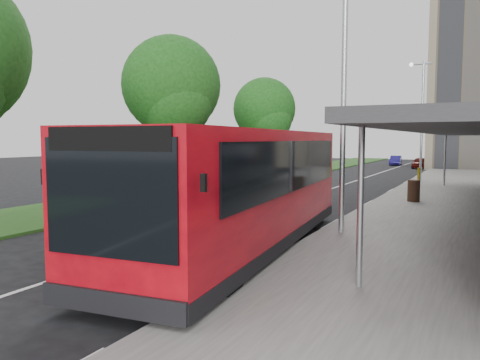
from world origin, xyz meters
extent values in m
plane|color=black|center=(0.00, 0.00, 0.00)|extent=(120.00, 120.00, 0.00)
cube|color=slate|center=(6.00, 20.00, 0.07)|extent=(5.00, 80.00, 0.15)
cube|color=#194215|center=(-7.00, 20.00, 0.05)|extent=(5.00, 80.00, 0.10)
cube|color=silver|center=(0.00, 15.00, 0.01)|extent=(0.12, 70.00, 0.01)
cube|color=silver|center=(3.30, -2.00, 0.01)|extent=(0.12, 2.00, 0.01)
cube|color=silver|center=(3.30, 4.00, 0.01)|extent=(0.12, 2.00, 0.01)
cube|color=silver|center=(3.30, 10.00, 0.01)|extent=(0.12, 2.00, 0.01)
cube|color=silver|center=(3.30, 16.00, 0.01)|extent=(0.12, 2.00, 0.01)
cube|color=silver|center=(3.30, 22.00, 0.01)|extent=(0.12, 2.00, 0.01)
cube|color=silver|center=(3.30, 28.00, 0.01)|extent=(0.12, 2.00, 0.01)
cube|color=silver|center=(3.30, 34.00, 0.01)|extent=(0.12, 2.00, 0.01)
cube|color=silver|center=(3.30, 40.00, 0.01)|extent=(0.12, 2.00, 0.01)
cube|color=silver|center=(3.30, 46.00, 0.01)|extent=(0.12, 2.00, 0.01)
cube|color=#2F2F32|center=(7.20, 8.00, 3.30)|extent=(2.80, 26.00, 0.25)
cylinder|color=#9CA0A5|center=(5.90, -3.00, 1.65)|extent=(0.12, 0.12, 3.30)
cylinder|color=#9CA0A5|center=(5.90, 19.00, 1.65)|extent=(0.12, 0.12, 3.30)
cylinder|color=#2F2012|center=(-7.00, 9.00, 2.06)|extent=(0.36, 0.36, 4.13)
sphere|color=#134712|center=(-7.00, 9.00, 5.82)|extent=(5.25, 5.25, 5.25)
sphere|color=#134712|center=(-6.40, 8.60, 4.88)|extent=(3.75, 3.75, 3.75)
sphere|color=#134712|center=(-7.50, 9.50, 5.16)|extent=(4.13, 4.13, 4.13)
cylinder|color=#2F2012|center=(-7.00, 21.00, 1.86)|extent=(0.36, 0.36, 3.72)
sphere|color=#134712|center=(-7.00, 21.00, 5.25)|extent=(4.74, 4.74, 4.74)
sphere|color=#134712|center=(-6.40, 20.60, 4.40)|extent=(3.38, 3.38, 3.38)
sphere|color=#134712|center=(-7.50, 21.50, 4.65)|extent=(3.72, 3.72, 3.72)
cylinder|color=#9CA0A5|center=(4.20, 2.00, 4.15)|extent=(0.16, 0.16, 8.00)
cylinder|color=#9CA0A5|center=(4.20, 22.00, 4.15)|extent=(0.16, 0.16, 8.00)
cylinder|color=#9CA0A5|center=(4.00, 22.00, 7.95)|extent=(1.40, 0.10, 0.10)
sphere|color=silver|center=(3.40, 22.00, 7.95)|extent=(0.28, 0.28, 0.28)
cube|color=red|center=(2.34, -0.91, 1.77)|extent=(3.75, 11.28, 2.79)
cube|color=black|center=(2.34, -0.91, 0.40)|extent=(3.77, 11.31, 0.32)
cube|color=black|center=(2.91, -6.44, 2.06)|extent=(2.37, 0.29, 1.85)
cube|color=black|center=(1.78, 4.61, 2.21)|extent=(2.31, 0.28, 1.37)
cube|color=black|center=(0.98, -0.74, 2.27)|extent=(1.01, 9.45, 1.27)
cube|color=black|center=(3.64, -0.46, 2.27)|extent=(1.01, 9.45, 1.27)
cube|color=black|center=(2.91, -6.45, 0.42)|extent=(2.63, 0.35, 0.37)
cube|color=black|center=(2.91, -6.45, 2.95)|extent=(2.21, 0.26, 0.37)
cube|color=black|center=(1.41, -6.36, 2.32)|extent=(0.09, 0.09, 0.26)
cube|color=black|center=(4.35, -6.06, 2.32)|extent=(0.09, 0.09, 0.26)
cylinder|color=black|center=(1.60, -4.59, 0.47)|extent=(0.41, 0.98, 0.95)
cylinder|color=black|center=(3.81, -4.37, 0.47)|extent=(0.41, 0.98, 0.95)
cylinder|color=black|center=(0.88, 2.54, 0.47)|extent=(0.41, 0.98, 0.95)
cylinder|color=black|center=(3.08, 2.77, 0.47)|extent=(0.41, 0.98, 0.95)
cube|color=red|center=(-1.34, 4.22, 1.74)|extent=(3.20, 11.02, 2.75)
cube|color=black|center=(-1.34, 4.22, 0.39)|extent=(3.22, 11.04, 0.31)
cube|color=black|center=(-1.03, -1.24, 2.02)|extent=(2.33, 0.18, 1.81)
cube|color=black|center=(-1.64, 9.67, 2.18)|extent=(2.28, 0.18, 1.35)
cube|color=black|center=(-2.67, 4.46, 2.23)|extent=(0.58, 9.32, 1.24)
cube|color=black|center=(-0.04, 4.60, 2.23)|extent=(0.58, 9.32, 1.24)
cube|color=black|center=(-1.03, -1.24, 0.41)|extent=(2.59, 0.23, 0.36)
cube|color=black|center=(-1.03, -1.24, 2.90)|extent=(2.18, 0.16, 0.36)
cube|color=black|center=(-2.49, -1.09, 2.28)|extent=(0.08, 0.08, 0.26)
cube|color=black|center=(0.41, -0.93, 2.28)|extent=(0.08, 0.08, 0.26)
cylinder|color=black|center=(-2.22, 0.64, 0.47)|extent=(0.36, 0.95, 0.93)
cylinder|color=black|center=(-0.05, 0.76, 0.47)|extent=(0.36, 0.95, 0.93)
cylinder|color=black|center=(-2.62, 7.68, 0.47)|extent=(0.36, 0.95, 0.93)
cylinder|color=black|center=(-0.45, 7.80, 0.47)|extent=(0.36, 0.95, 0.93)
cylinder|color=#372216|center=(5.22, 10.40, 0.63)|extent=(0.61, 0.61, 0.97)
cylinder|color=yellow|center=(4.50, 18.49, 0.68)|extent=(0.21, 0.21, 1.06)
imported|color=#510E0B|center=(2.31, 38.67, 0.57)|extent=(1.37, 3.34, 1.13)
imported|color=navy|center=(-0.80, 43.38, 0.54)|extent=(1.38, 3.36, 1.08)
camera|label=1|loc=(7.89, -11.76, 2.95)|focal=35.00mm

